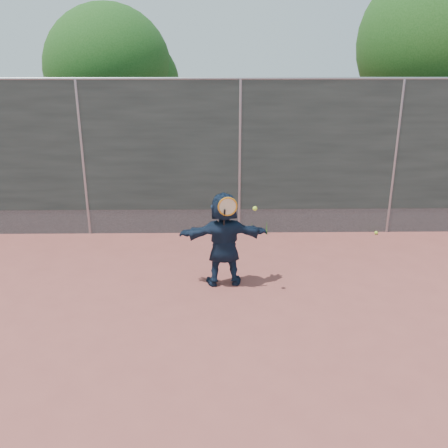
{
  "coord_description": "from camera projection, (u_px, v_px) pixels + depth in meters",
  "views": [
    {
      "loc": [
        -0.45,
        -5.92,
        3.6
      ],
      "look_at": [
        -0.34,
        1.25,
        1.0
      ],
      "focal_mm": 40.0,
      "sensor_mm": 36.0,
      "label": 1
    }
  ],
  "objects": [
    {
      "name": "ground",
      "position": [
        250.0,
        324.0,
        6.8
      ],
      "size": [
        80.0,
        80.0,
        0.0
      ],
      "primitive_type": "plane",
      "color": "#9E4C42",
      "rests_on": "ground"
    },
    {
      "name": "ball_ground",
      "position": [
        376.0,
        233.0,
        9.97
      ],
      "size": [
        0.07,
        0.07,
        0.07
      ],
      "primitive_type": "sphere",
      "color": "#BEF035",
      "rests_on": "ground"
    },
    {
      "name": "tree_left",
      "position": [
        116.0,
        73.0,
        11.91
      ],
      "size": [
        3.15,
        3.0,
        4.53
      ],
      "color": "#382314",
      "rests_on": "ground"
    },
    {
      "name": "swing_action",
      "position": [
        230.0,
        208.0,
        7.32
      ],
      "size": [
        0.58,
        0.2,
        0.51
      ],
      "color": "orange",
      "rests_on": "ground"
    },
    {
      "name": "player",
      "position": [
        224.0,
        239.0,
        7.71
      ],
      "size": [
        1.42,
        0.54,
        1.5
      ],
      "primitive_type": "imported",
      "rotation": [
        0.0,
        0.0,
        3.21
      ],
      "color": "#152339",
      "rests_on": "ground"
    },
    {
      "name": "tree_right",
      "position": [
        446.0,
        49.0,
        11.08
      ],
      "size": [
        3.78,
        3.6,
        5.39
      ],
      "color": "#382314",
      "rests_on": "ground"
    },
    {
      "name": "fence",
      "position": [
        240.0,
        155.0,
        9.55
      ],
      "size": [
        20.0,
        0.06,
        3.03
      ],
      "color": "#38423D",
      "rests_on": "ground"
    },
    {
      "name": "weed_clump",
      "position": [
        254.0,
        228.0,
        9.94
      ],
      "size": [
        0.68,
        0.07,
        0.3
      ],
      "color": "#387226",
      "rests_on": "ground"
    }
  ]
}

